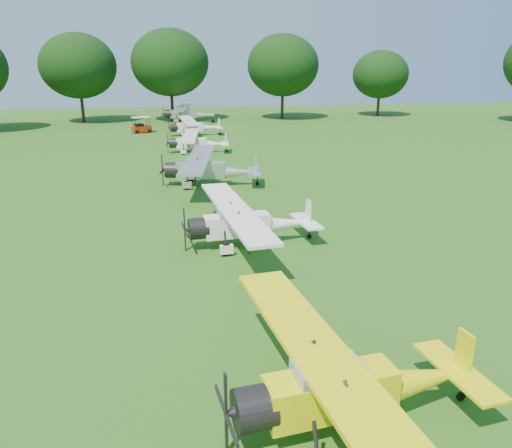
{
  "coord_description": "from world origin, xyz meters",
  "views": [
    {
      "loc": [
        -2.22,
        -19.11,
        8.34
      ],
      "look_at": [
        1.25,
        1.81,
        1.4
      ],
      "focal_mm": 35.0,
      "sensor_mm": 36.0,
      "label": 1
    }
  ],
  "objects": [
    {
      "name": "ground",
      "position": [
        0.0,
        0.0,
        0.0
      ],
      "size": [
        160.0,
        160.0,
        0.0
      ],
      "primitive_type": "plane",
      "color": "#215615",
      "rests_on": "ground"
    },
    {
      "name": "tree_belt",
      "position": [
        3.57,
        0.16,
        8.03
      ],
      "size": [
        137.36,
        130.27,
        14.52
      ],
      "color": "black",
      "rests_on": "ground"
    },
    {
      "name": "aircraft_2",
      "position": [
        1.56,
        -9.71,
        1.2
      ],
      "size": [
        6.58,
        10.45,
        2.05
      ],
      "rotation": [
        0.0,
        0.0,
        0.13
      ],
      "color": "#F4E90A",
      "rests_on": "ground"
    },
    {
      "name": "aircraft_3",
      "position": [
        1.0,
        3.0,
        1.18
      ],
      "size": [
        6.47,
        10.29,
        2.02
      ],
      "rotation": [
        0.0,
        0.0,
        0.11
      ],
      "color": "white",
      "rests_on": "ground"
    },
    {
      "name": "aircraft_4",
      "position": [
        0.07,
        15.24,
        1.28
      ],
      "size": [
        7.05,
        11.17,
        2.19
      ],
      "rotation": [
        0.0,
        0.0,
        -0.16
      ],
      "color": "silver",
      "rests_on": "ground"
    },
    {
      "name": "aircraft_5",
      "position": [
        -0.09,
        28.72,
        1.08
      ],
      "size": [
        5.94,
        9.45,
        1.86
      ],
      "rotation": [
        0.0,
        0.0,
        -0.1
      ],
      "color": "white",
      "rests_on": "ground"
    },
    {
      "name": "aircraft_6",
      "position": [
        0.21,
        40.38,
        1.16
      ],
      "size": [
        6.33,
        10.09,
        1.98
      ],
      "rotation": [
        0.0,
        0.0,
        0.07
      ],
      "color": "white",
      "rests_on": "ground"
    },
    {
      "name": "aircraft_7",
      "position": [
        -0.07,
        54.19,
        1.36
      ],
      "size": [
        7.48,
        11.88,
        2.33
      ],
      "rotation": [
        0.0,
        0.0,
        -0.14
      ],
      "color": "silver",
      "rests_on": "ground"
    },
    {
      "name": "golf_cart",
      "position": [
        -6.02,
        43.86,
        0.64
      ],
      "size": [
        2.55,
        2.04,
        1.91
      ],
      "rotation": [
        0.0,
        0.0,
        0.37
      ],
      "color": "#A0250B",
      "rests_on": "ground"
    }
  ]
}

